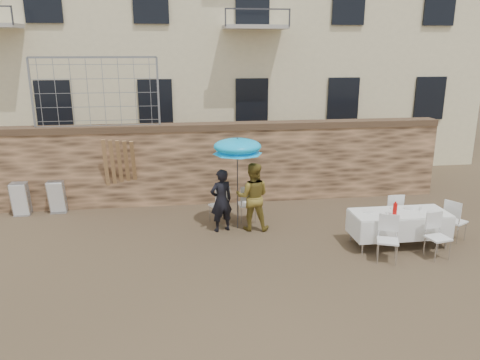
{
  "coord_description": "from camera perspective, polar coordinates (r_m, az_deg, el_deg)",
  "views": [
    {
      "loc": [
        -0.97,
        -7.71,
        4.25
      ],
      "look_at": [
        0.4,
        2.2,
        1.4
      ],
      "focal_mm": 35.0,
      "sensor_mm": 36.0,
      "label": 1
    }
  ],
  "objects": [
    {
      "name": "umbrella",
      "position": [
        10.87,
        -0.32,
        3.79
      ],
      "size": [
        1.17,
        1.17,
        2.08
      ],
      "color": "#3F3F44",
      "rests_on": "ground"
    },
    {
      "name": "table_chair_side",
      "position": [
        11.68,
        24.75,
        -4.45
      ],
      "size": [
        0.65,
        0.65,
        0.96
      ],
      "primitive_type": null,
      "rotation": [
        0.0,
        0.0,
        2.09
      ],
      "color": "white",
      "rests_on": "ground"
    },
    {
      "name": "woman_dress",
      "position": [
        11.13,
        1.55,
        -2.03
      ],
      "size": [
        0.91,
        0.77,
        1.65
      ],
      "primitive_type": "imported",
      "rotation": [
        0.0,
        0.0,
        2.95
      ],
      "color": "#AF9135",
      "rests_on": "ground"
    },
    {
      "name": "chair_stack_left",
      "position": [
        13.51,
        -25.04,
        -1.93
      ],
      "size": [
        0.46,
        0.4,
        0.92
      ],
      "primitive_type": null,
      "color": "white",
      "rests_on": "ground"
    },
    {
      "name": "wood_planks",
      "position": [
        12.9,
        -14.59,
        0.79
      ],
      "size": [
        0.7,
        0.2,
        2.0
      ],
      "primitive_type": null,
      "color": "#A37749",
      "rests_on": "ground"
    },
    {
      "name": "man_suit",
      "position": [
        11.05,
        -2.29,
        -2.51
      ],
      "size": [
        0.64,
        0.52,
        1.52
      ],
      "primitive_type": "imported",
      "rotation": [
        0.0,
        0.0,
        3.47
      ],
      "color": "black",
      "rests_on": "ground"
    },
    {
      "name": "chair_stack_right",
      "position": [
        13.27,
        -21.33,
        -1.82
      ],
      "size": [
        0.46,
        0.32,
        0.92
      ],
      "primitive_type": null,
      "color": "white",
      "rests_on": "ground"
    },
    {
      "name": "stone_wall",
      "position": [
        13.13,
        -3.41,
        1.99
      ],
      "size": [
        13.0,
        0.5,
        2.2
      ],
      "primitive_type": "cube",
      "color": "#876243",
      "rests_on": "ground"
    },
    {
      "name": "chain_link_fence",
      "position": [
        12.92,
        -17.16,
        10.11
      ],
      "size": [
        3.2,
        0.06,
        1.8
      ],
      "primitive_type": null,
      "color": "gray",
      "rests_on": "stone_wall"
    },
    {
      "name": "couple_chair_right",
      "position": [
        11.74,
        0.86,
        -2.82
      ],
      "size": [
        0.51,
        0.51,
        0.96
      ],
      "primitive_type": null,
      "rotation": [
        0.0,
        0.0,
        3.2
      ],
      "color": "white",
      "rests_on": "ground"
    },
    {
      "name": "table_chair_front_left",
      "position": [
        10.04,
        17.58,
        -6.94
      ],
      "size": [
        0.63,
        0.63,
        0.96
      ],
      "primitive_type": null,
      "rotation": [
        0.0,
        0.0,
        -0.38
      ],
      "color": "white",
      "rests_on": "ground"
    },
    {
      "name": "ground",
      "position": [
        8.86,
        -0.62,
        -12.78
      ],
      "size": [
        80.0,
        80.0,
        0.0
      ],
      "primitive_type": "plane",
      "color": "brown",
      "rests_on": "ground"
    },
    {
      "name": "table_chair_back",
      "position": [
        11.67,
        17.95,
        -3.74
      ],
      "size": [
        0.48,
        0.48,
        0.96
      ],
      "primitive_type": null,
      "rotation": [
        0.0,
        0.0,
        3.15
      ],
      "color": "white",
      "rests_on": "ground"
    },
    {
      "name": "banquet_table",
      "position": [
        10.83,
        18.9,
        -3.95
      ],
      "size": [
        2.1,
        0.85,
        0.78
      ],
      "color": "white",
      "rests_on": "ground"
    },
    {
      "name": "table_chair_front_right",
      "position": [
        10.55,
        23.03,
        -6.38
      ],
      "size": [
        0.56,
        0.56,
        0.96
      ],
      "primitive_type": null,
      "rotation": [
        0.0,
        0.0,
        0.19
      ],
      "color": "white",
      "rests_on": "ground"
    },
    {
      "name": "couple_chair_left",
      "position": [
        11.66,
        -2.55,
        -2.97
      ],
      "size": [
        0.63,
        0.63,
        0.96
      ],
      "primitive_type": null,
      "rotation": [
        0.0,
        0.0,
        3.55
      ],
      "color": "white",
      "rests_on": "ground"
    },
    {
      "name": "soda_bottle",
      "position": [
        10.56,
        18.37,
        -3.4
      ],
      "size": [
        0.09,
        0.09,
        0.26
      ],
      "primitive_type": "cylinder",
      "color": "red",
      "rests_on": "banquet_table"
    }
  ]
}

